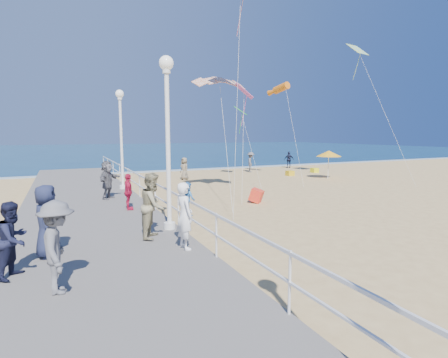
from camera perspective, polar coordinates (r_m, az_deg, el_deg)
name	(u,v)px	position (r m, az deg, el deg)	size (l,w,h in m)	color
ground	(305,223)	(13.87, 13.07, -6.97)	(160.00, 160.00, 0.00)	tan
ocean	(105,150)	(76.06, -18.84, 4.46)	(160.00, 90.00, 0.05)	navy
surf_line	(163,171)	(32.31, -9.97, 1.31)	(160.00, 1.20, 0.04)	silver
boardwalk	(99,244)	(11.03, -19.78, -9.89)	(5.00, 44.00, 0.40)	slate
railing	(178,202)	(11.24, -7.47, -3.67)	(0.05, 42.00, 0.55)	white
lamp_post_mid	(168,125)	(10.95, -9.20, 8.69)	(0.44, 0.44, 5.32)	white
lamp_post_far	(121,129)	(19.76, -16.48, 7.87)	(0.44, 0.44, 5.32)	white
woman_holding_toddler	(185,216)	(9.18, -6.45, -5.99)	(0.64, 0.42, 1.76)	white
toddler_held	(188,199)	(9.28, -5.91, -3.21)	(0.43, 0.34, 0.89)	#337AC0
spectator_1	(153,205)	(10.29, -11.51, -4.23)	(0.92, 0.72, 1.89)	#988D69
spectator_2	(57,247)	(7.37, -25.55, -9.97)	(1.15, 0.66, 1.77)	#5E5E63
spectator_3	(128,192)	(14.27, -15.35, -2.04)	(0.85, 0.35, 1.44)	#C2183F
spectator_4	(47,221)	(9.55, -26.94, -6.15)	(0.87, 0.57, 1.78)	#1C223E
spectator_5	(107,180)	(16.97, -18.49, -0.12)	(1.65, 0.52, 1.78)	#5C5B60
spectator_7	(14,239)	(8.61, -31.13, -8.43)	(0.78, 0.61, 1.61)	#161931
beach_walker_a	(251,162)	(31.14, 4.39, 2.77)	(1.16, 0.67, 1.80)	#58575C
beach_walker_b	(289,160)	(35.48, 10.56, 3.11)	(0.96, 0.40, 1.64)	#161B32
beach_walker_c	(184,169)	(25.96, -6.49, 1.68)	(0.81, 0.53, 1.67)	#7C6E55
box_kite	(256,197)	(17.35, 5.30, -2.91)	(0.55, 0.55, 0.60)	red
beach_umbrella	(329,154)	(27.58, 16.73, 4.00)	(1.90, 1.90, 2.14)	white
beach_chair_left	(290,173)	(28.99, 10.71, 0.94)	(0.55, 0.55, 0.40)	gold
beach_chair_right	(314,170)	(31.79, 14.56, 1.39)	(0.55, 0.55, 0.40)	yellow
kite_parafoil	(220,80)	(20.02, -0.69, 15.90)	(3.05, 0.90, 0.30)	#DA5319
kite_windsock	(281,88)	(27.75, 9.33, 14.46)	(0.56, 0.56, 2.23)	orange
kite_diamond_pink	(244,91)	(19.82, 3.30, 14.12)	(1.21, 1.21, 0.02)	#DF52A6
kite_diamond_multi	(358,49)	(28.34, 20.97, 19.14)	(1.34, 1.34, 0.02)	#1B7DEA
kite_diamond_green	(241,111)	(27.29, 2.75, 11.08)	(1.12, 1.12, 0.02)	green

